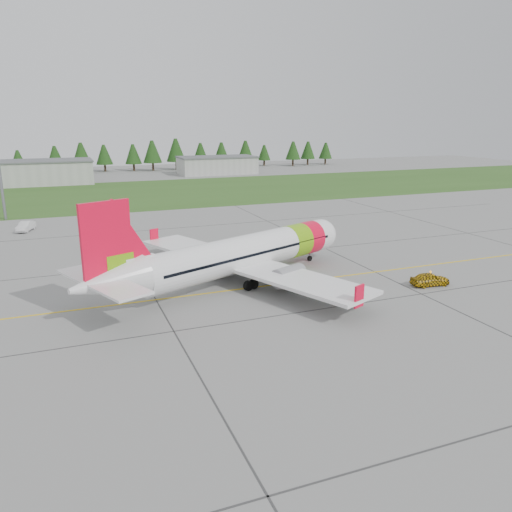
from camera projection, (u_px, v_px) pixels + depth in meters
name	position (u px, v px, depth m)	size (l,w,h in m)	color
ground	(334.00, 307.00, 46.21)	(320.00, 320.00, 0.00)	gray
aircraft	(240.00, 255.00, 52.87)	(32.55, 30.91, 10.35)	white
follow_me_car	(431.00, 267.00, 51.75)	(1.65, 1.40, 4.11)	yellow
service_van	(24.00, 217.00, 77.44)	(1.59, 1.50, 4.55)	silver
grass_strip	(162.00, 192.00, 119.86)	(320.00, 50.00, 0.03)	#30561E
taxi_guideline	(296.00, 282.00, 53.39)	(120.00, 0.25, 0.02)	gold
hangar_west	(29.00, 173.00, 133.67)	(32.00, 14.00, 6.00)	#A8A8A3
hangar_east	(217.00, 166.00, 160.31)	(24.00, 12.00, 5.20)	#A8A8A3
treeline	(129.00, 156.00, 168.85)	(160.00, 8.00, 10.00)	#1C3F14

